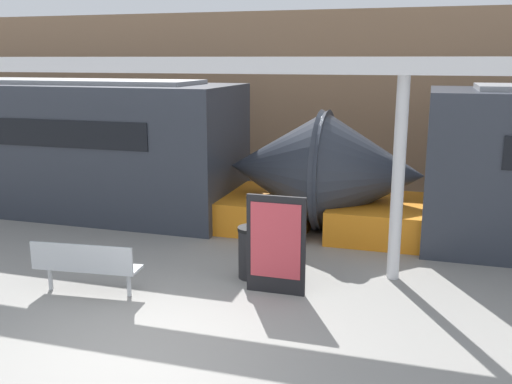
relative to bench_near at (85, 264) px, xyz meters
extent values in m
plane|color=gray|center=(1.76, -1.35, -0.53)|extent=(60.00, 60.00, 0.00)
cube|color=#937051|center=(1.76, 8.85, 1.97)|extent=(56.00, 0.20, 5.00)
cone|color=#2D333D|center=(3.96, 4.69, 0.79)|extent=(2.21, 2.63, 2.63)
cube|color=orange|center=(4.17, 4.69, -0.18)|extent=(1.99, 2.46, 0.70)
cone|color=#2D333D|center=(1.92, 4.69, 0.79)|extent=(2.21, 2.63, 2.63)
cube|color=orange|center=(1.71, 4.69, -0.18)|extent=(1.99, 2.46, 0.70)
cube|color=#ADB2B7|center=(-0.01, 0.09, -0.08)|extent=(1.75, 0.60, 0.04)
cube|color=#ADB2B7|center=(0.01, -0.11, 0.15)|extent=(1.71, 0.20, 0.42)
cylinder|color=#ADB2B7|center=(-0.69, 0.02, -0.31)|extent=(0.07, 0.07, 0.42)
cylinder|color=#ADB2B7|center=(0.67, 0.15, -0.31)|extent=(0.07, 0.07, 0.42)
cylinder|color=black|center=(2.31, 1.49, -0.10)|extent=(0.47, 0.47, 0.84)
cylinder|color=black|center=(2.31, 1.49, 0.35)|extent=(0.49, 0.49, 0.06)
cube|color=black|center=(2.87, 0.95, 0.28)|extent=(0.96, 0.06, 1.61)
cube|color=#B73842|center=(2.87, 0.92, 0.36)|extent=(0.81, 0.01, 1.23)
cylinder|color=silver|center=(4.64, 2.15, 1.19)|extent=(0.21, 0.21, 3.44)
cube|color=silver|center=(4.64, 2.15, 3.05)|extent=(28.00, 0.60, 0.28)
camera|label=1|loc=(5.05, -7.37, 3.17)|focal=40.00mm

